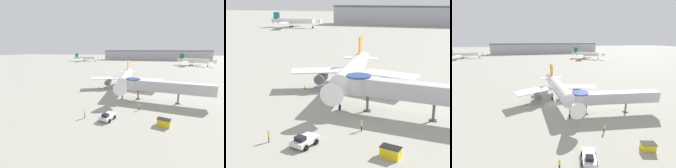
% 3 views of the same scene
% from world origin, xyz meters
% --- Properties ---
extents(ground_plane, '(800.00, 800.00, 0.00)m').
position_xyz_m(ground_plane, '(0.00, 0.00, 0.00)').
color(ground_plane, '#9E9B8E').
extents(main_airplane, '(26.97, 29.97, 10.12)m').
position_xyz_m(main_airplane, '(2.14, 1.63, 4.28)').
color(main_airplane, white).
rests_on(main_airplane, ground_plane).
extents(jet_bridge, '(22.76, 6.05, 6.11)m').
position_xyz_m(jet_bridge, '(13.49, -9.04, 4.43)').
color(jet_bridge, '#B7B7BC').
rests_on(jet_bridge, ground_plane).
extents(pushback_tug_white, '(3.17, 4.20, 1.57)m').
position_xyz_m(pushback_tug_white, '(2.01, -23.19, 0.72)').
color(pushback_tug_white, silver).
rests_on(pushback_tug_white, ground_plane).
extents(service_container_yellow, '(2.74, 2.02, 1.40)m').
position_xyz_m(service_container_yellow, '(13.10, -23.21, 0.71)').
color(service_container_yellow, yellow).
rests_on(service_container_yellow, ground_plane).
extents(traffic_cone_port_wing, '(0.44, 0.44, 0.73)m').
position_xyz_m(traffic_cone_port_wing, '(-7.86, 1.02, 0.35)').
color(traffic_cone_port_wing, black).
rests_on(traffic_cone_port_wing, ground_plane).
extents(traffic_cone_apron_front, '(0.47, 0.47, 0.77)m').
position_xyz_m(traffic_cone_apron_front, '(2.27, -23.60, 0.37)').
color(traffic_cone_apron_front, black).
rests_on(traffic_cone_apron_front, ground_plane).
extents(ground_crew_marshaller, '(0.33, 0.38, 1.71)m').
position_xyz_m(ground_crew_marshaller, '(-2.89, -23.57, 0.98)').
color(ground_crew_marshaller, '#1E2338').
rests_on(ground_crew_marshaller, ground_plane).
extents(ground_crew_wing_walker, '(0.30, 0.37, 1.66)m').
position_xyz_m(ground_crew_wing_walker, '(8.14, -16.59, 0.96)').
color(ground_crew_wing_walker, '#1E2338').
rests_on(ground_crew_wing_walker, ground_plane).
extents(background_jet_teal_tail, '(34.67, 37.31, 9.74)m').
position_xyz_m(background_jet_teal_tail, '(-69.28, 133.52, 4.29)').
color(background_jet_teal_tail, white).
rests_on(background_jet_teal_tail, ground_plane).
extents(background_jet_green_tail, '(29.11, 29.85, 10.79)m').
position_xyz_m(background_jet_green_tail, '(51.02, 101.97, 4.73)').
color(background_jet_green_tail, white).
rests_on(background_jet_green_tail, ground_plane).
extents(terminal_building, '(141.90, 20.32, 13.71)m').
position_xyz_m(terminal_building, '(18.95, 175.00, 6.86)').
color(terminal_building, '#A8A8B2').
rests_on(terminal_building, ground_plane).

